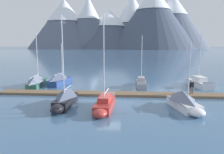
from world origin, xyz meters
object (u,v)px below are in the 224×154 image
object	(u,v)px
sailboat_mid_dock_starboard	(104,105)
sailboat_nearest_berth	(37,80)
sailboat_mid_dock_port	(65,98)
sailboat_far_berth	(141,83)
sailboat_end_of_dock	(198,82)
sailboat_second_berth	(60,79)
person_on_dock	(192,86)
sailboat_outer_slip	(184,101)

from	to	relation	value
sailboat_mid_dock_starboard	sailboat_nearest_berth	bearing A→B (deg)	134.22
sailboat_mid_dock_port	sailboat_far_berth	bearing A→B (deg)	51.31
sailboat_mid_dock_starboard	sailboat_end_of_dock	bearing A→B (deg)	43.29
sailboat_second_berth	sailboat_end_of_dock	size ratio (longest dim) A/B	0.86
sailboat_second_berth	sailboat_mid_dock_port	distance (m)	12.66
person_on_dock	sailboat_far_berth	bearing A→B (deg)	134.28
sailboat_second_berth	sailboat_outer_slip	size ratio (longest dim) A/B	1.01
sailboat_nearest_berth	person_on_dock	bearing A→B (deg)	-13.96
sailboat_mid_dock_starboard	person_on_dock	world-z (taller)	sailboat_mid_dock_starboard
sailboat_mid_dock_port	sailboat_nearest_berth	bearing A→B (deg)	124.02
person_on_dock	sailboat_end_of_dock	bearing A→B (deg)	65.07
sailboat_nearest_berth	sailboat_far_berth	xyz separation A→B (m)	(15.88, 0.50, -0.32)
sailboat_second_berth	sailboat_end_of_dock	xyz separation A→B (m)	(21.37, -0.62, -0.31)
sailboat_mid_dock_port	sailboat_far_berth	xyz separation A→B (m)	(8.80, 10.99, -0.30)
sailboat_far_berth	sailboat_nearest_berth	bearing A→B (deg)	-178.21
sailboat_nearest_berth	sailboat_second_berth	xyz separation A→B (m)	(3.15, 1.54, 0.03)
sailboat_end_of_dock	person_on_dock	bearing A→B (deg)	-114.93
sailboat_nearest_berth	person_on_dock	world-z (taller)	sailboat_nearest_berth
sailboat_far_berth	sailboat_mid_dock_port	bearing A→B (deg)	-128.69
sailboat_mid_dock_starboard	person_on_dock	size ratio (longest dim) A/B	5.41
sailboat_far_berth	person_on_dock	distance (m)	8.22
sailboat_mid_dock_port	sailboat_end_of_dock	distance (m)	20.84
sailboat_outer_slip	sailboat_end_of_dock	bearing A→B (deg)	65.66
sailboat_far_berth	sailboat_end_of_dock	bearing A→B (deg)	2.82
sailboat_nearest_berth	sailboat_end_of_dock	bearing A→B (deg)	2.15
sailboat_mid_dock_port	person_on_dock	bearing A→B (deg)	19.44
sailboat_mid_dock_port	sailboat_end_of_dock	xyz separation A→B (m)	(17.44, 11.41, -0.26)
sailboat_second_berth	person_on_dock	size ratio (longest dim) A/B	4.00
sailboat_mid_dock_port	sailboat_far_berth	world-z (taller)	sailboat_mid_dock_port
sailboat_far_berth	sailboat_mid_dock_starboard	bearing A→B (deg)	-110.95
sailboat_mid_dock_port	sailboat_end_of_dock	world-z (taller)	sailboat_mid_dock_port
sailboat_end_of_dock	person_on_dock	size ratio (longest dim) A/B	4.66
sailboat_outer_slip	sailboat_second_berth	bearing A→B (deg)	142.69
sailboat_end_of_dock	person_on_dock	distance (m)	6.97
sailboat_mid_dock_port	sailboat_far_berth	size ratio (longest dim) A/B	1.22
sailboat_far_berth	sailboat_end_of_dock	distance (m)	8.65
sailboat_mid_dock_starboard	sailboat_mid_dock_port	bearing A→B (deg)	165.55
sailboat_mid_dock_starboard	person_on_dock	distance (m)	12.07
sailboat_outer_slip	sailboat_far_berth	bearing A→B (deg)	106.70
sailboat_mid_dock_starboard	person_on_dock	xyz separation A→B (m)	(10.34, 6.20, 0.69)
sailboat_second_berth	sailboat_mid_dock_port	world-z (taller)	sailboat_mid_dock_port
sailboat_mid_dock_port	sailboat_end_of_dock	size ratio (longest dim) A/B	1.18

